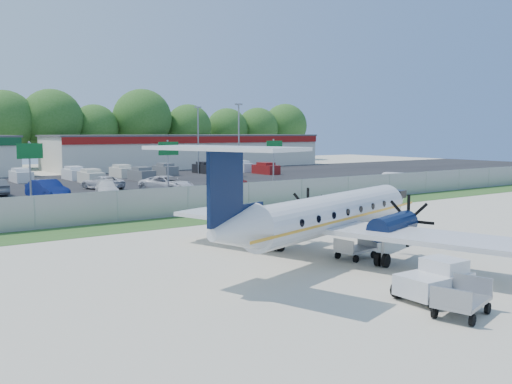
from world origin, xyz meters
TOP-DOWN VIEW (x-y plane):
  - ground at (0.00, 0.00)m, footprint 170.00×170.00m
  - grass_verge at (0.00, 12.00)m, footprint 170.00×4.00m
  - access_road at (0.00, 19.00)m, footprint 170.00×8.00m
  - parking_lot at (0.00, 40.00)m, footprint 170.00×32.00m
  - perimeter_fence at (0.00, 14.00)m, footprint 120.00×0.06m
  - building_east at (26.00, 61.98)m, footprint 44.40×12.40m
  - sign_left at (-8.00, 22.91)m, footprint 1.80×0.26m
  - sign_mid at (3.00, 22.91)m, footprint 1.80×0.26m
  - sign_right at (14.00, 22.91)m, footprint 1.80×0.26m
  - light_pole_ne at (20.00, 38.00)m, footprint 0.90×0.35m
  - light_pole_se at (20.00, 48.00)m, footprint 0.90×0.35m
  - tree_line at (0.00, 74.00)m, footprint 112.00×6.00m
  - aircraft at (-1.16, -1.24)m, footprint 16.84×16.42m
  - pushback_tug at (-2.42, -8.06)m, footprint 2.51×1.81m
  - baggage_cart_near at (-0.20, -2.05)m, footprint 1.96×1.33m
  - baggage_cart_far at (-3.31, -9.68)m, footprint 2.31×1.75m
  - cone_nose at (4.78, 4.66)m, footprint 0.34×0.34m
  - cone_starboard_wing at (1.33, 4.42)m, footprint 0.35×0.35m
  - road_car_mid at (6.16, 20.52)m, footprint 6.37×4.61m
  - road_car_east at (25.31, 17.96)m, footprint 5.48×3.63m
  - parked_car_b at (-5.28, 28.79)m, footprint 2.57×5.35m
  - parked_car_c at (-0.02, 29.19)m, footprint 2.97×4.85m
  - parked_car_d at (5.67, 28.60)m, footprint 4.46×6.13m
  - parked_car_e at (12.29, 28.30)m, footprint 3.55×6.25m
  - parked_car_g at (1.55, 34.61)m, footprint 3.67×5.27m
  - far_parking_rows at (0.00, 45.00)m, footprint 56.00×10.00m

SIDE VIEW (x-z plane):
  - ground at x=0.00m, z-range 0.00..0.00m
  - tree_line at x=0.00m, z-range -7.00..7.00m
  - road_car_mid at x=6.16m, z-range -0.81..0.81m
  - road_car_east at x=25.31m, z-range -0.85..0.85m
  - parked_car_b at x=-5.28m, z-range -0.85..0.85m
  - parked_car_c at x=-0.02m, z-range -0.66..0.66m
  - parked_car_d at x=5.67m, z-range -0.77..0.77m
  - parked_car_e at x=12.29m, z-range -0.85..0.85m
  - parked_car_g at x=1.55m, z-range -0.67..0.67m
  - far_parking_rows at x=0.00m, z-range -0.80..0.80m
  - grass_verge at x=0.00m, z-range 0.00..0.02m
  - access_road at x=0.00m, z-range 0.00..0.02m
  - parking_lot at x=0.00m, z-range 0.00..0.02m
  - cone_nose at x=4.78m, z-range -0.01..0.47m
  - cone_starboard_wing at x=1.33m, z-range -0.01..0.48m
  - baggage_cart_near at x=-0.20m, z-range -0.03..0.93m
  - baggage_cart_far at x=-3.31m, z-range -0.04..1.04m
  - pushback_tug at x=-2.42m, z-range -0.03..1.31m
  - perimeter_fence at x=0.00m, z-range 0.01..2.00m
  - aircraft at x=-1.16m, z-range -0.59..4.57m
  - building_east at x=26.00m, z-range 0.01..5.25m
  - sign_left at x=-8.00m, z-range 1.11..6.11m
  - sign_mid at x=3.00m, z-range 1.11..6.11m
  - sign_right at x=14.00m, z-range 1.11..6.11m
  - light_pole_ne at x=20.00m, z-range 0.69..9.78m
  - light_pole_se at x=20.00m, z-range 0.69..9.78m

